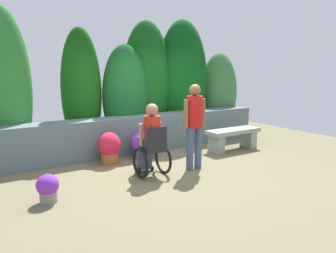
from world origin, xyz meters
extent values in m
plane|color=#6B6447|center=(0.00, 0.00, 0.00)|extent=(11.24, 11.24, 0.00)
cube|color=slate|center=(0.00, 1.45, 0.43)|extent=(7.00, 0.54, 0.85)
ellipsoid|color=#2E7B31|center=(-2.54, 2.03, 1.58)|extent=(1.02, 0.71, 3.16)
ellipsoid|color=#144D11|center=(-0.96, 2.15, 1.43)|extent=(0.94, 0.65, 2.87)
ellipsoid|color=#165222|center=(0.05, 1.95, 1.26)|extent=(1.16, 0.81, 2.52)
ellipsoid|color=#125017|center=(0.79, 2.21, 1.58)|extent=(1.34, 0.94, 3.15)
ellipsoid|color=#0D4D16|center=(1.85, 2.12, 1.62)|extent=(1.50, 1.05, 3.25)
ellipsoid|color=#3C753A|center=(3.20, 2.14, 1.21)|extent=(1.23, 0.86, 2.42)
cube|color=gray|center=(1.62, 0.37, 0.20)|extent=(0.20, 0.39, 0.41)
cube|color=gray|center=(2.67, 0.37, 0.20)|extent=(0.20, 0.39, 0.41)
cube|color=gray|center=(2.14, 0.37, 0.46)|extent=(1.41, 0.46, 0.10)
cube|color=black|center=(-0.46, -0.25, 0.50)|extent=(0.40, 0.40, 0.06)
cube|color=black|center=(-0.46, -0.43, 0.73)|extent=(0.40, 0.04, 0.40)
cube|color=black|center=(-0.46, 0.07, 0.10)|extent=(0.28, 0.12, 0.03)
torus|color=black|center=(-0.70, -0.25, 0.28)|extent=(0.05, 0.56, 0.56)
torus|color=black|center=(-0.22, -0.25, 0.28)|extent=(0.05, 0.56, 0.56)
cylinder|color=black|center=(-0.60, 0.00, 0.05)|extent=(0.03, 0.10, 0.10)
cylinder|color=black|center=(-0.32, 0.00, 0.05)|extent=(0.03, 0.10, 0.10)
cube|color=#404865|center=(-0.46, -0.15, 0.61)|extent=(0.30, 0.40, 0.16)
cube|color=#404865|center=(-0.46, 0.05, 0.27)|extent=(0.26, 0.14, 0.43)
cylinder|color=red|center=(-0.46, -0.27, 0.86)|extent=(0.30, 0.30, 0.50)
cylinder|color=#AA7054|center=(-0.65, -0.21, 0.78)|extent=(0.08, 0.08, 0.40)
cylinder|color=#AA7054|center=(-0.27, -0.21, 0.78)|extent=(0.08, 0.08, 0.40)
sphere|color=#AA7054|center=(-0.46, -0.27, 1.22)|extent=(0.22, 0.22, 0.22)
cylinder|color=#425172|center=(0.33, -0.34, 0.41)|extent=(0.14, 0.14, 0.83)
cylinder|color=#425172|center=(0.53, -0.34, 0.41)|extent=(0.14, 0.14, 0.83)
cylinder|color=red|center=(0.43, -0.34, 1.13)|extent=(0.30, 0.30, 0.60)
cylinder|color=brown|center=(0.23, -0.34, 1.10)|extent=(0.09, 0.09, 0.54)
cylinder|color=brown|center=(0.63, -0.34, 1.10)|extent=(0.09, 0.09, 0.54)
sphere|color=brown|center=(0.43, -0.34, 1.54)|extent=(0.22, 0.22, 0.22)
cylinder|color=#A65829|center=(-0.83, 0.88, 0.13)|extent=(0.35, 0.35, 0.25)
ellipsoid|color=#1F3B1D|center=(-0.83, 0.88, 0.32)|extent=(0.39, 0.39, 0.18)
ellipsoid|color=red|center=(-0.83, 0.88, 0.40)|extent=(0.47, 0.47, 0.52)
cylinder|color=gray|center=(-2.32, -0.48, 0.09)|extent=(0.25, 0.25, 0.18)
ellipsoid|color=#0D3A12|center=(-2.32, -0.48, 0.22)|extent=(0.27, 0.27, 0.11)
ellipsoid|color=purple|center=(-2.32, -0.48, 0.27)|extent=(0.32, 0.32, 0.32)
cylinder|color=#565150|center=(-0.04, 0.87, 0.09)|extent=(0.35, 0.35, 0.19)
ellipsoid|color=#234C10|center=(-0.04, 0.87, 0.25)|extent=(0.38, 0.38, 0.18)
ellipsoid|color=purple|center=(-0.04, 0.87, 0.33)|extent=(0.56, 0.56, 0.52)
camera|label=1|loc=(-3.13, -5.06, 1.91)|focal=33.48mm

